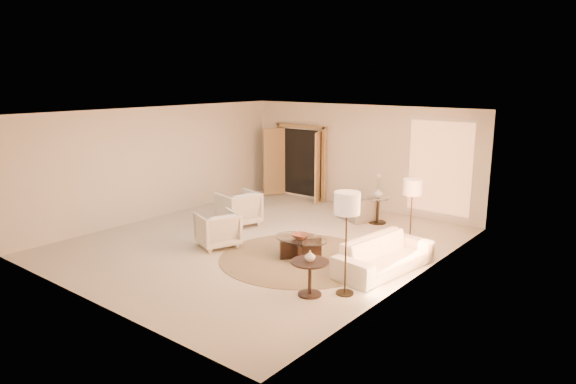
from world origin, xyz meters
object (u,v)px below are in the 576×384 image
Objects in this scene: end_vase at (310,256)px; bowl at (301,236)px; coffee_table at (301,245)px; end_table at (310,272)px; side_table at (378,207)px; armchair_left at (238,207)px; floor_lamp_near at (412,191)px; armchair_right at (217,228)px; sofa at (384,255)px; floor_lamp_far at (347,208)px; accent_chair at (356,204)px; side_vase at (378,193)px.

bowl is at bearing 131.94° from end_vase.
end_table is at bearing -48.06° from coffee_table.
side_table reaches higher than end_table.
armchair_left is 0.59× the size of floor_lamp_near.
armchair_right is (0.79, -1.44, -0.04)m from armchair_left.
end_vase reaches higher than end_table.
end_vase is (1.18, -1.32, 0.42)m from coffee_table.
armchair_left is at bearing 90.77° from sofa.
coffee_table is 2.22m from floor_lamp_far.
side_table is at bearing 112.06° from floor_lamp_far.
sofa is 3.52m from accent_chair.
floor_lamp_near is at bearing 114.18° from armchair_left.
side_table is (0.59, 0.05, -0.02)m from accent_chair.
floor_lamp_near is at bearing 91.50° from floor_lamp_far.
coffee_table is 1.82m from end_vase.
bowl is at bearing 131.94° from end_table.
side_vase reaches higher than coffee_table.
armchair_right is at bearing -164.37° from bowl.
floor_lamp_near is 2.30m from side_vase.
bowl is 3.20m from side_vase.
sofa is at bearing 153.74° from accent_chair.
armchair_right reaches higher than sofa.
end_vase is (1.23, -4.51, 0.29)m from side_table.
armchair_left is at bearing 149.36° from end_vase.
floor_lamp_far reaches higher than side_table.
coffee_table is 1.78× the size of side_table.
floor_lamp_far is at bearing -67.94° from side_vase.
side_table is (-1.66, 2.76, 0.08)m from sofa.
armchair_left is 4.73m from floor_lamp_far.
coffee_table is at bearing 150.31° from floor_lamp_far.
bowl is at bearing 112.39° from sofa.
armchair_left is 3.43m from side_vase.
sofa is at bearing 97.94° from armchair_left.
end_vase is at bearing -74.69° from side_vase.
end_table is at bearing -48.06° from bowl.
floor_lamp_far is 0.99m from end_vase.
armchair_left is 2.63× the size of bowl.
end_table is (1.18, -1.32, 0.14)m from coffee_table.
side_vase reaches higher than accent_chair.
end_vase reaches higher than bowl.
armchair_left reaches higher than end_vase.
side_vase is at bearing 0.00° from side_table.
end_vase reaches higher than coffee_table.
side_vase is (1.78, 3.70, 0.35)m from armchair_right.
side_table is at bearing 176.28° from armchair_right.
armchair_left reaches higher than sofa.
armchair_right is 4.10m from side_table.
armchair_right reaches higher than bowl.
side_table is (1.78, 3.70, -0.02)m from armchair_right.
floor_lamp_near is 2.55m from floor_lamp_far.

